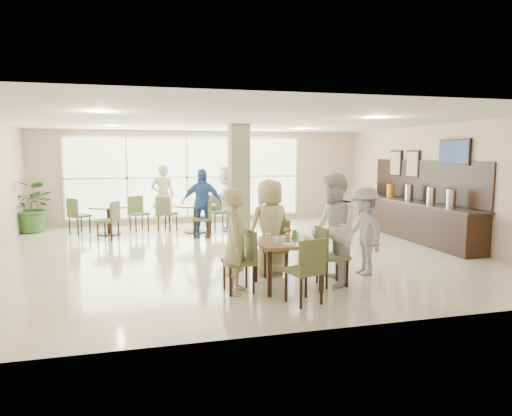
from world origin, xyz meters
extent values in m
plane|color=beige|center=(0.00, 0.00, 0.00)|extent=(10.00, 10.00, 0.00)
plane|color=white|center=(0.00, 0.00, 2.80)|extent=(10.00, 10.00, 0.00)
plane|color=tan|center=(0.00, 4.50, 1.40)|extent=(10.00, 0.00, 10.00)
plane|color=tan|center=(0.00, -4.50, 1.40)|extent=(10.00, 0.00, 10.00)
plane|color=tan|center=(5.00, 0.00, 1.40)|extent=(0.00, 9.00, 9.00)
plane|color=silver|center=(-0.50, 4.47, 1.40)|extent=(7.00, 0.00, 7.00)
cube|color=#727853|center=(0.40, 1.20, 1.40)|extent=(0.45, 0.45, 2.80)
cube|color=brown|center=(0.33, -2.70, 0.72)|extent=(0.98, 0.98, 0.05)
cube|color=black|center=(-0.09, -3.11, 0.35)|extent=(0.06, 0.06, 0.70)
cube|color=black|center=(0.74, -3.11, 0.35)|extent=(0.06, 0.06, 0.70)
cube|color=black|center=(-0.09, -2.28, 0.35)|extent=(0.06, 0.06, 0.70)
cube|color=black|center=(0.74, -2.28, 0.35)|extent=(0.06, 0.06, 0.70)
cylinder|color=brown|center=(-2.71, 3.01, 0.73)|extent=(1.01, 1.01, 0.04)
cylinder|color=black|center=(-2.71, 3.01, 0.35)|extent=(0.10, 0.10, 0.71)
cylinder|color=black|center=(-2.71, 3.01, 0.01)|extent=(0.60, 0.60, 0.03)
cylinder|color=brown|center=(-0.47, 2.79, 0.73)|extent=(1.13, 1.13, 0.04)
cylinder|color=black|center=(-0.47, 2.79, 0.35)|extent=(0.10, 0.10, 0.71)
cylinder|color=black|center=(-0.47, 2.79, 0.01)|extent=(0.60, 0.60, 0.03)
cylinder|color=white|center=(0.54, -2.49, 0.80)|extent=(0.08, 0.08, 0.10)
cylinder|color=white|center=(0.09, -2.86, 0.80)|extent=(0.08, 0.08, 0.10)
cylinder|color=white|center=(0.55, -2.96, 0.80)|extent=(0.08, 0.08, 0.10)
cylinder|color=white|center=(0.05, -2.53, 0.80)|extent=(0.08, 0.08, 0.10)
cylinder|color=white|center=(0.24, -3.01, 0.76)|extent=(0.20, 0.20, 0.01)
cylinder|color=white|center=(0.41, -2.44, 0.76)|extent=(0.20, 0.20, 0.01)
cylinder|color=white|center=(0.66, -2.77, 0.76)|extent=(0.20, 0.20, 0.01)
cylinder|color=#99B27F|center=(0.33, -2.70, 0.81)|extent=(0.07, 0.07, 0.12)
sphere|color=#DD5412|center=(0.36, -2.70, 0.92)|extent=(0.07, 0.07, 0.07)
sphere|color=#DD5412|center=(0.31, -2.67, 0.92)|extent=(0.07, 0.07, 0.07)
sphere|color=#DD5412|center=(0.31, -2.72, 0.92)|extent=(0.07, 0.07, 0.07)
cube|color=green|center=(0.48, -2.60, 0.82)|extent=(0.09, 0.08, 0.15)
cube|color=black|center=(4.68, 0.50, 0.45)|extent=(0.60, 4.60, 0.90)
cube|color=black|center=(4.68, 0.50, 0.92)|extent=(0.64, 4.70, 0.04)
cube|color=black|center=(4.97, 0.50, 1.45)|extent=(0.04, 4.60, 1.00)
cylinder|color=silver|center=(4.68, -0.90, 1.14)|extent=(0.20, 0.20, 0.40)
cylinder|color=silver|center=(4.68, -0.20, 1.14)|extent=(0.20, 0.20, 0.40)
cylinder|color=silver|center=(4.68, 0.70, 1.14)|extent=(0.20, 0.20, 0.40)
cylinder|color=orange|center=(4.68, 1.60, 1.12)|extent=(0.18, 0.18, 0.36)
cube|color=silver|center=(4.68, 2.30, 1.12)|extent=(0.18, 0.30, 0.36)
cube|color=black|center=(4.94, -0.60, 2.15)|extent=(0.06, 1.00, 0.58)
cube|color=#7F99CC|center=(4.92, -0.60, 2.15)|extent=(0.01, 0.92, 0.50)
cube|color=black|center=(4.95, 1.00, 1.85)|extent=(0.04, 0.55, 0.70)
cube|color=olive|center=(4.92, 1.00, 1.85)|extent=(0.01, 0.47, 0.62)
cube|color=black|center=(4.95, 1.80, 1.85)|extent=(0.04, 0.55, 0.70)
cube|color=olive|center=(4.92, 1.80, 1.85)|extent=(0.01, 0.47, 0.62)
imported|color=#2F5A24|center=(-4.69, 3.83, 0.70)|extent=(1.60, 1.60, 1.40)
imported|color=#C3B982|center=(-0.51, -2.78, 0.80)|extent=(0.58, 0.69, 1.60)
imported|color=#C3B982|center=(0.28, -1.87, 0.84)|extent=(0.90, 0.63, 1.68)
imported|color=white|center=(1.09, -2.75, 0.91)|extent=(0.85, 1.00, 1.82)
imported|color=#A5A6A8|center=(1.87, -2.27, 0.78)|extent=(0.63, 1.04, 1.57)
imported|color=#3863A9|center=(-0.39, 1.99, 0.87)|extent=(1.12, 0.79, 1.74)
imported|color=white|center=(0.46, 2.89, 0.90)|extent=(1.00, 1.76, 1.79)
imported|color=#C3B982|center=(-1.26, 3.74, 0.91)|extent=(0.69, 0.48, 1.82)
camera|label=1|loc=(-1.92, -9.42, 2.12)|focal=32.00mm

